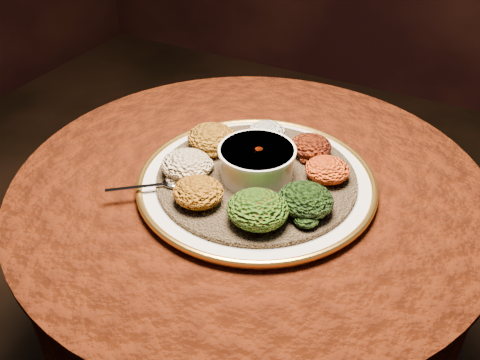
% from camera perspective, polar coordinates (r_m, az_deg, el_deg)
% --- Properties ---
extents(table, '(0.96, 0.96, 0.73)m').
position_cam_1_polar(table, '(1.19, 1.02, -7.04)').
color(table, black).
rests_on(table, ground).
extents(platter, '(0.58, 0.58, 0.02)m').
position_cam_1_polar(platter, '(1.05, 1.76, -0.23)').
color(platter, silver).
rests_on(platter, table).
extents(injera, '(0.50, 0.50, 0.01)m').
position_cam_1_polar(injera, '(1.04, 1.77, 0.25)').
color(injera, brown).
rests_on(injera, platter).
extents(stew_bowl, '(0.15, 0.15, 0.06)m').
position_cam_1_polar(stew_bowl, '(1.02, 1.82, 2.10)').
color(stew_bowl, silver).
rests_on(stew_bowl, injera).
extents(spoon, '(0.12, 0.10, 0.01)m').
position_cam_1_polar(spoon, '(1.02, -7.92, -0.40)').
color(spoon, silver).
rests_on(spoon, injera).
extents(portion_ayib, '(0.08, 0.08, 0.04)m').
position_cam_1_polar(portion_ayib, '(1.14, 2.88, 5.16)').
color(portion_ayib, beige).
rests_on(portion_ayib, injera).
extents(portion_kitfo, '(0.09, 0.08, 0.04)m').
position_cam_1_polar(portion_kitfo, '(1.10, 7.56, 3.62)').
color(portion_kitfo, black).
rests_on(portion_kitfo, injera).
extents(portion_tikil, '(0.09, 0.08, 0.04)m').
position_cam_1_polar(portion_tikil, '(1.03, 9.29, 1.09)').
color(portion_tikil, '#AD7D0E').
rests_on(portion_tikil, injera).
extents(portion_gomen, '(0.10, 0.10, 0.05)m').
position_cam_1_polar(portion_gomen, '(0.95, 7.00, -2.12)').
color(portion_gomen, black).
rests_on(portion_gomen, injera).
extents(portion_mixveg, '(0.11, 0.10, 0.05)m').
position_cam_1_polar(portion_mixveg, '(0.92, 1.89, -3.15)').
color(portion_mixveg, maroon).
rests_on(portion_mixveg, injera).
extents(portion_kik, '(0.09, 0.09, 0.05)m').
position_cam_1_polar(portion_kik, '(0.96, -4.48, -1.29)').
color(portion_kik, '#A25B0E').
rests_on(portion_kik, injera).
extents(portion_timatim, '(0.10, 0.09, 0.05)m').
position_cam_1_polar(portion_timatim, '(1.03, -5.70, 1.64)').
color(portion_timatim, '#720B06').
rests_on(portion_timatim, injera).
extents(portion_shiro, '(0.10, 0.10, 0.05)m').
position_cam_1_polar(portion_shiro, '(1.11, -3.02, 4.53)').
color(portion_shiro, '#A15F13').
rests_on(portion_shiro, injera).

